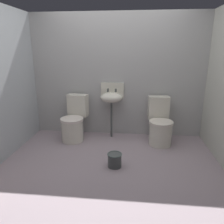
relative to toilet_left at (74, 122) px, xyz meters
The scene contains 6 objects.
ground_plane 1.20m from the toilet_left, 49.70° to the right, with size 3.52×2.85×0.08m, color gray.
wall_back 1.15m from the toilet_left, 28.32° to the left, with size 3.52×0.10×2.20m, color #ACACAA.
toilet_left is the anchor object (origin of this frame).
toilet_right 1.51m from the toilet_left, ahead, with size 0.43×0.62×0.78m.
sink 0.81m from the toilet_left, 15.94° to the left, with size 0.42×0.35×0.99m.
bucket 1.23m from the toilet_left, 47.58° to the right, with size 0.21×0.21×0.20m.
Camera 1 is at (0.31, -2.70, 1.60)m, focal length 34.77 mm.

